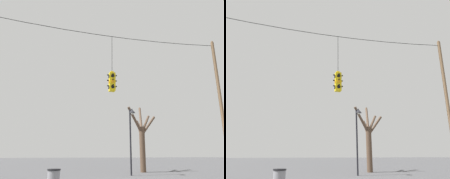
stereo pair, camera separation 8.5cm
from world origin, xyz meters
TOP-DOWN VIEW (x-y plane):
  - utility_pole_right at (7.29, 0.47)m, footprint 0.21×0.21m
  - span_wire at (0.00, 0.47)m, footprint 14.59×0.03m
  - traffic_light_over_intersection at (-0.06, 0.47)m, footprint 0.58×0.58m
  - street_lamp at (2.45, 4.37)m, footprint 0.48×0.82m
  - bare_tree at (4.55, 7.51)m, footprint 3.07×2.97m

SIDE VIEW (x-z plane):
  - bare_tree at x=4.55m, z-range -0.10..5.94m
  - street_lamp at x=2.45m, z-range 1.15..5.94m
  - utility_pole_right at x=7.29m, z-range -0.01..9.20m
  - traffic_light_over_intersection at x=-0.06m, z-range 3.77..7.31m
  - span_wire at x=0.00m, z-range 8.43..8.79m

